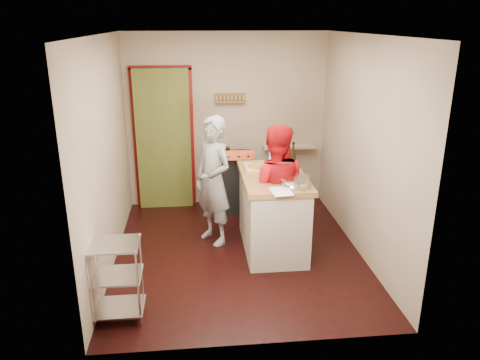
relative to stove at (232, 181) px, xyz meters
name	(u,v)px	position (x,y,z in m)	size (l,w,h in m)	color
floor	(238,252)	(-0.05, -1.42, -0.45)	(3.50, 3.50, 0.00)	black
back_wall	(185,132)	(-0.69, 0.36, 0.68)	(3.00, 0.44, 2.60)	tan
left_wall	(106,156)	(-1.55, -1.42, 0.85)	(0.04, 3.50, 2.60)	tan
right_wall	(363,148)	(1.45, -1.42, 0.85)	(0.04, 3.50, 2.60)	tan
ceiling	(238,34)	(-0.05, -1.42, 2.16)	(3.00, 3.50, 0.02)	white
stove	(232,181)	(0.00, 0.00, 0.00)	(0.60, 0.63, 1.00)	black
wire_shelving	(116,277)	(-1.33, -2.62, -0.01)	(0.48, 0.40, 0.80)	silver
island	(273,210)	(0.40, -1.33, 0.06)	(0.76, 1.38, 1.28)	#B6AA9A
person_stripe	(213,181)	(-0.33, -1.06, 0.38)	(0.60, 0.40, 1.65)	#A9A8AD
person_red	(275,191)	(0.39, -1.42, 0.36)	(0.78, 0.61, 1.61)	#AD0B11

